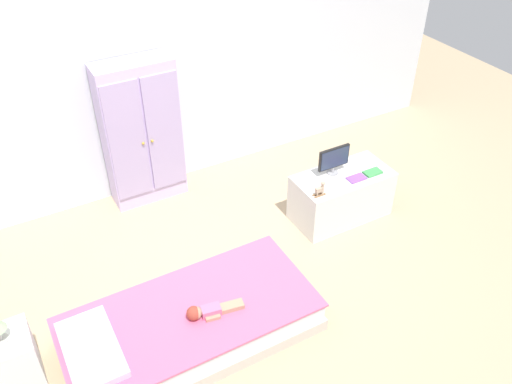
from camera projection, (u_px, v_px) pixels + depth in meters
The scene contains 12 objects.
ground_plane at pixel (230, 286), 4.15m from camera, with size 10.00×10.00×0.02m, color tan.
back_wall at pixel (139, 48), 4.43m from camera, with size 6.40×0.05×2.70m, color silver.
bed at pixel (191, 325), 3.68m from camera, with size 1.72×0.82×0.26m.
pillow at pixel (91, 349), 3.33m from camera, with size 0.32×0.58×0.05m, color silver.
doll at pixel (205, 311), 3.55m from camera, with size 0.39×0.15×0.10m.
nightstand at pixel (12, 363), 3.33m from camera, with size 0.31×0.31×0.44m, color white.
wardrobe at pixel (142, 134), 4.66m from camera, with size 0.66×0.31×1.33m.
tv_stand at pixel (341, 196), 4.69m from camera, with size 0.85×0.43×0.44m, color silver.
tv_monitor at pixel (334, 159), 4.49m from camera, with size 0.29×0.10×0.25m.
rocking_horse_toy at pixel (320, 189), 4.30m from camera, with size 0.10×0.04×0.12m.
book_purple at pixel (356, 178), 4.51m from camera, with size 0.16×0.10×0.01m, color #8E51B2.
book_green at pixel (373, 172), 4.57m from camera, with size 0.16×0.09×0.02m, color #429E51.
Camera 1 is at (-1.22, -2.61, 3.07)m, focal length 37.69 mm.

